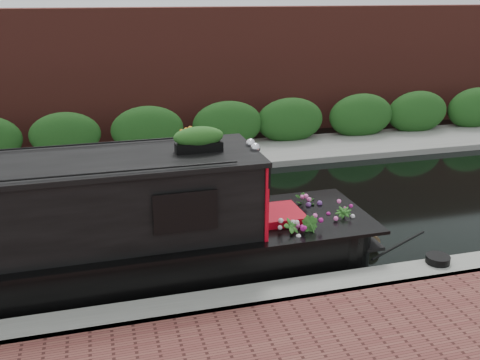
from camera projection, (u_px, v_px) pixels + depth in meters
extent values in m
plane|color=black|center=(175.00, 225.00, 10.77)|extent=(80.00, 80.00, 0.00)
cube|color=gray|center=(210.00, 316.00, 7.77)|extent=(40.00, 0.60, 0.50)
cube|color=gray|center=(151.00, 164.00, 14.59)|extent=(40.00, 2.40, 0.34)
cube|color=#1C4918|center=(148.00, 155.00, 15.41)|extent=(40.00, 1.10, 2.80)
cube|color=#5E271F|center=(141.00, 137.00, 17.32)|extent=(40.00, 1.00, 8.00)
cube|color=#B60718|center=(252.00, 189.00, 8.89)|extent=(0.07, 1.66, 1.28)
cube|color=black|center=(186.00, 212.00, 7.78)|extent=(0.85, 0.03, 0.52)
cube|color=#B60718|center=(279.00, 223.00, 9.24)|extent=(0.77, 0.86, 0.47)
sphere|color=silver|center=(255.00, 148.00, 8.52)|extent=(0.17, 0.17, 0.17)
sphere|color=silver|center=(251.00, 144.00, 8.76)|extent=(0.17, 0.17, 0.17)
cube|color=black|center=(199.00, 147.00, 8.40)|extent=(0.75, 0.23, 0.15)
ellipsoid|color=orange|center=(199.00, 135.00, 8.34)|extent=(0.82, 0.24, 0.23)
imported|color=#296220|center=(291.00, 236.00, 8.66)|extent=(0.37, 0.33, 0.58)
imported|color=#296220|center=(311.00, 235.00, 8.69)|extent=(0.41, 0.42, 0.59)
imported|color=#296220|center=(308.00, 208.00, 9.87)|extent=(0.53, 0.49, 0.49)
imported|color=#296220|center=(342.00, 221.00, 9.29)|extent=(0.40, 0.40, 0.51)
imported|color=#296220|center=(259.00, 206.00, 9.79)|extent=(0.33, 0.39, 0.62)
cylinder|color=brown|center=(368.00, 239.00, 9.85)|extent=(0.29, 0.40, 0.29)
cylinder|color=black|center=(438.00, 259.00, 8.75)|extent=(0.39, 0.39, 0.12)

